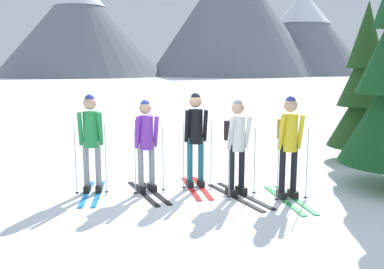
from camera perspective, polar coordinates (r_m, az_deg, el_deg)
ground_plane at (r=8.07m, az=-1.12°, el=-7.77°), size 400.00×400.00×0.00m
skier_in_green at (r=8.00m, az=-13.51°, el=-0.52°), size 0.60×1.63×1.85m
skier_in_purple at (r=7.90m, az=-6.30°, el=-0.81°), size 1.06×1.61×1.75m
skier_in_black at (r=8.14m, az=0.45°, el=0.11°), size 0.71×1.60×1.86m
skier_in_white at (r=7.68m, az=6.09°, el=-0.99°), size 1.19×1.70×1.78m
skier_in_yellow at (r=7.63m, az=13.00°, el=-0.82°), size 0.73×1.68×1.85m
pine_tree_near at (r=11.16m, az=22.22°, el=5.65°), size 1.61×1.61×3.90m
mountain_ridge_distant at (r=91.55m, az=1.98°, el=15.05°), size 77.97×45.91×25.66m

